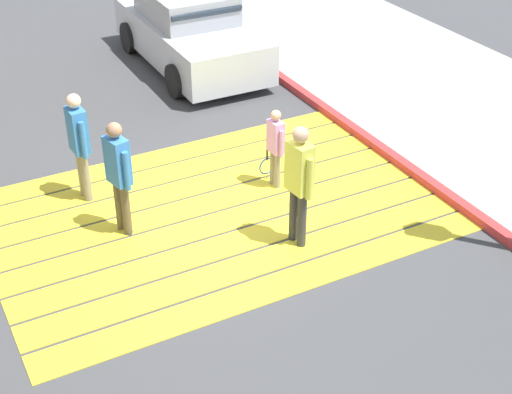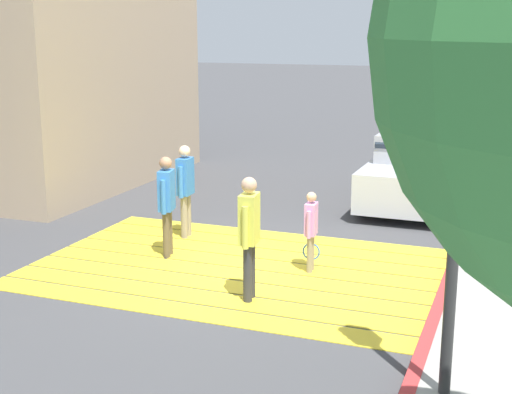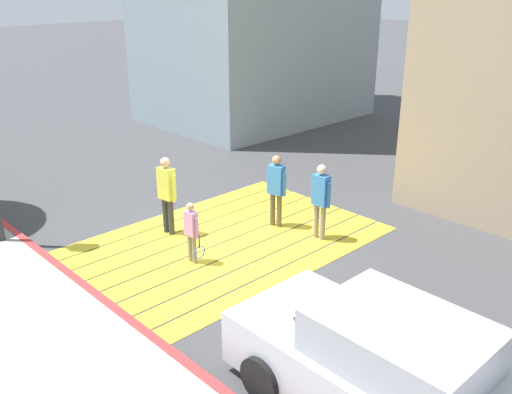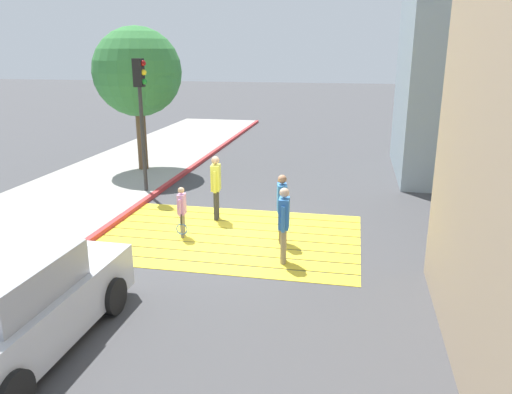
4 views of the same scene
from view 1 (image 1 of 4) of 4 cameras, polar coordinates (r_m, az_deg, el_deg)
name	(u,v)px [view 1 (image 1 of 4)]	position (r m, az deg, el deg)	size (l,w,h in m)	color
ground_plane	(215,213)	(10.99, -3.16, -1.20)	(120.00, 120.00, 0.00)	#424244
crosswalk_stripes	(215,212)	(10.99, -3.16, -1.18)	(6.40, 4.35, 0.01)	yellow
sidewalk_west	(503,128)	(13.92, 18.24, 5.00)	(4.80, 40.00, 0.12)	#9E9B93
curb_painted	(394,158)	(12.46, 10.49, 2.91)	(0.16, 40.00, 0.13)	#BC3333
car_parked_near_curb	(190,31)	(15.84, -5.06, 12.43)	(2.01, 4.32, 1.57)	silver
pedestrian_adult_lead	(79,139)	(11.13, -13.31, 4.28)	(0.24, 0.50, 1.70)	gray
pedestrian_adult_trailing	(119,170)	(10.22, -10.41, 2.00)	(0.29, 0.49, 1.70)	brown
pedestrian_adult_side	(299,178)	(9.82, 3.30, 1.47)	(0.27, 0.51, 1.77)	#333338
pedestrian_child_with_racket	(275,144)	(11.27, 1.46, 4.03)	(0.28, 0.40, 1.29)	gray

